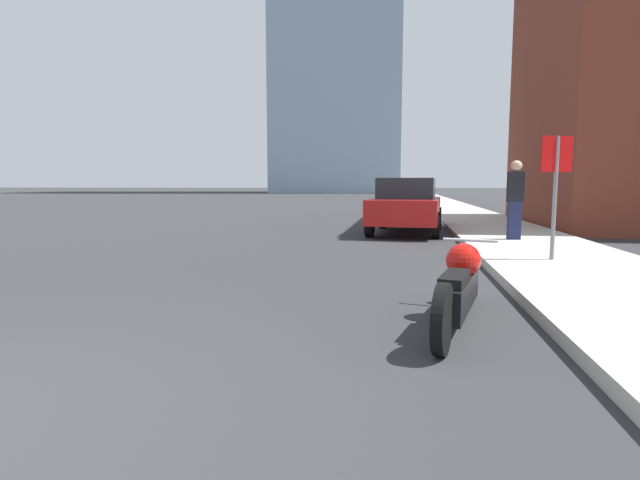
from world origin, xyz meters
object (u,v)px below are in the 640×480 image
motorcycle (460,286)px  parked_car_red (407,205)px  stop_sign (556,176)px  parked_car_white (409,196)px  parked_car_yellow (404,193)px  pedestrian (515,198)px

motorcycle → parked_car_red: (-0.47, 9.80, 0.44)m
parked_car_red → stop_sign: stop_sign is taller
motorcycle → stop_sign: (1.97, 3.85, 1.19)m
motorcycle → parked_car_white: 20.42m
parked_car_red → motorcycle: bearing=-82.2°
parked_car_yellow → motorcycle: bearing=-88.5°
parked_car_yellow → pedestrian: pedestrian is taller
motorcycle → pedestrian: 7.39m
stop_sign → parked_car_yellow: bearing=95.0°
motorcycle → pedestrian: pedestrian is taller
motorcycle → parked_car_yellow: parked_car_yellow is taller
parked_car_yellow → pedestrian: bearing=-83.6°
parked_car_white → parked_car_yellow: bearing=93.7°
motorcycle → parked_car_red: parked_car_red is taller
motorcycle → pedestrian: bearing=87.8°
parked_car_yellow → stop_sign: 28.16m
motorcycle → parked_car_red: size_ratio=0.54×
parked_car_yellow → pedestrian: 24.94m
parked_car_red → parked_car_yellow: parked_car_yellow is taller
parked_car_red → parked_car_white: 10.61m
motorcycle → parked_car_white: bearing=104.5°
motorcycle → parked_car_yellow: (-0.48, 31.89, 0.43)m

